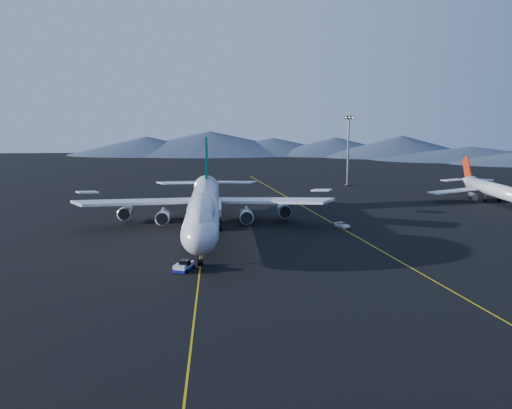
{
  "coord_description": "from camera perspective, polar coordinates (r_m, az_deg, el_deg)",
  "views": [
    {
      "loc": [
        3.38,
        -121.95,
        26.16
      ],
      "look_at": [
        11.37,
        1.01,
        6.0
      ],
      "focal_mm": 40.0,
      "sensor_mm": 36.0,
      "label": 1
    }
  ],
  "objects": [
    {
      "name": "taxiway_line_side",
      "position": [
        137.12,
        7.55,
        -1.78
      ],
      "size": [
        28.08,
        198.09,
        0.01
      ],
      "primitive_type": "cube",
      "rotation": [
        0.0,
        0.0,
        0.14
      ],
      "color": "gold",
      "rests_on": "ground"
    },
    {
      "name": "ground",
      "position": [
        124.77,
        -5.19,
        -2.85
      ],
      "size": [
        500.0,
        500.0,
        0.0
      ],
      "primitive_type": "plane",
      "color": "black",
      "rests_on": "ground"
    },
    {
      "name": "service_van",
      "position": [
        131.04,
        8.6,
        -2.04
      ],
      "size": [
        3.85,
        5.14,
        1.3
      ],
      "primitive_type": "imported",
      "rotation": [
        0.0,
        0.0,
        0.41
      ],
      "color": "white",
      "rests_on": "ground"
    },
    {
      "name": "boeing_747",
      "position": [
        123.71,
        -5.23,
        -0.21
      ],
      "size": [
        59.62,
        72.43,
        19.37
      ],
      "color": "silver",
      "rests_on": "ground"
    },
    {
      "name": "pushback_tug",
      "position": [
        96.11,
        -7.23,
        -6.21
      ],
      "size": [
        3.63,
        4.9,
        1.92
      ],
      "rotation": [
        0.0,
        0.0,
        -0.36
      ],
      "color": "silver",
      "rests_on": "ground"
    },
    {
      "name": "floodlight_mast",
      "position": [
        204.84,
        9.2,
        5.35
      ],
      "size": [
        3.05,
        2.28,
        24.66
      ],
      "rotation": [
        0.0,
        0.0,
        0.06
      ],
      "color": "black",
      "rests_on": "ground"
    },
    {
      "name": "taxiway_line_main",
      "position": [
        124.77,
        -5.19,
        -2.85
      ],
      "size": [
        0.25,
        220.0,
        0.01
      ],
      "primitive_type": "cube",
      "color": "gold",
      "rests_on": "ground"
    },
    {
      "name": "second_jet",
      "position": [
        179.35,
        22.66,
        1.39
      ],
      "size": [
        38.39,
        43.37,
        12.34
      ],
      "rotation": [
        0.0,
        0.0,
        0.37
      ],
      "color": "silver",
      "rests_on": "ground"
    }
  ]
}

